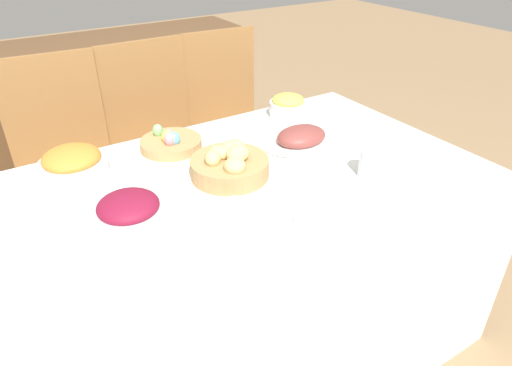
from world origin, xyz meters
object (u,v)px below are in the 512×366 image
beet_salad_bowl (129,211)px  dinner_plate (338,221)px  pineapple_bowl (288,106)px  carrot_bowl (73,165)px  chair_far_left (68,165)px  spoon (383,203)px  ham_platter (301,138)px  fork (295,239)px  chair_far_center (160,142)px  bread_basket (230,164)px  butter_dish (226,209)px  drinking_cup (371,163)px  sideboard (120,111)px  chair_far_right (228,125)px  knife (376,206)px  egg_basket (170,143)px

beet_salad_bowl → dinner_plate: 0.58m
pineapple_bowl → carrot_bowl: bearing=-176.6°
chair_far_left → spoon: 1.38m
chair_far_left → spoon: chair_far_left is taller
chair_far_left → spoon: (0.68, -1.18, 0.22)m
chair_far_left → carrot_bowl: chair_far_left is taller
ham_platter → pineapple_bowl: bearing=65.0°
carrot_bowl → ham_platter: bearing=-13.6°
ham_platter → fork: 0.59m
chair_far_center → dinner_plate: chair_far_center is taller
chair_far_center → bread_basket: (-0.05, -0.79, 0.26)m
bread_basket → butter_dish: bread_basket is taller
drinking_cup → ham_platter: bearing=98.0°
fork → chair_far_left: bearing=104.6°
pineapple_bowl → beet_salad_bowl: (-0.82, -0.39, -0.01)m
chair_far_left → sideboard: chair_far_left is taller
chair_far_center → ham_platter: size_ratio=3.24×
beet_salad_bowl → carrot_bowl: size_ratio=0.93×
beet_salad_bowl → drinking_cup: (0.75, -0.16, 0.01)m
chair_far_left → chair_far_center: bearing=3.6°
chair_far_center → ham_platter: (0.29, -0.73, 0.24)m
chair_far_right → spoon: chair_far_right is taller
ham_platter → chair_far_center: bearing=111.9°
ham_platter → butter_dish: size_ratio=3.01×
beet_salad_bowl → sideboard: bearing=74.6°
knife → drinking_cup: 0.19m
butter_dish → egg_basket: bearing=85.7°
pineapple_bowl → drinking_cup: bearing=-97.0°
chair_far_right → dinner_plate: size_ratio=3.98×
chair_far_center → carrot_bowl: size_ratio=4.54×
sideboard → beet_salad_bowl: 1.67m
ham_platter → chair_far_right: bearing=83.2°
bread_basket → carrot_bowl: bearing=149.6°
chair_far_left → dinner_plate: bearing=-63.3°
chair_far_left → drinking_cup: size_ratio=10.59×
chair_far_left → pineapple_bowl: bearing=-26.7°
dinner_plate → pineapple_bowl: bearing=64.7°
carrot_bowl → knife: 0.96m
sideboard → pineapple_bowl: sideboard is taller
chair_far_left → ham_platter: 1.05m
sideboard → carrot_bowl: bearing=-112.1°
chair_far_left → carrot_bowl: (-0.05, -0.54, 0.26)m
bread_basket → knife: 0.48m
dinner_plate → drinking_cup: (0.26, 0.14, 0.04)m
chair_far_right → butter_dish: size_ratio=9.73×
egg_basket → beet_salad_bowl: size_ratio=1.12×
egg_basket → carrot_bowl: carrot_bowl is taller
chair_far_left → ham_platter: chair_far_left is taller
butter_dish → fork: bearing=-64.2°
beet_salad_bowl → dinner_plate: beet_salad_bowl is taller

